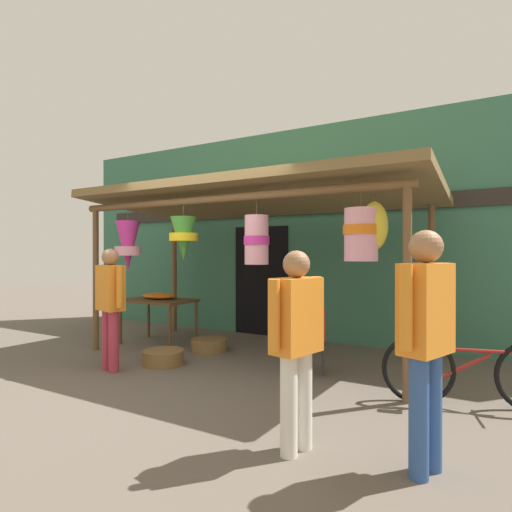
% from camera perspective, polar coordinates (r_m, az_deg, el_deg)
% --- Properties ---
extents(ground_plane, '(30.00, 30.00, 0.00)m').
position_cam_1_polar(ground_plane, '(5.47, -7.46, -15.58)').
color(ground_plane, '#60564C').
extents(shop_facade, '(9.67, 0.29, 3.70)m').
position_cam_1_polar(shop_facade, '(7.59, 4.94, 2.96)').
color(shop_facade, '#387056').
rests_on(shop_facade, ground_plane).
extents(market_stall_canopy, '(5.14, 2.34, 2.49)m').
position_cam_1_polar(market_stall_canopy, '(6.03, -1.00, 6.53)').
color(market_stall_canopy, brown).
rests_on(market_stall_canopy, ground_plane).
extents(display_table, '(1.18, 0.75, 0.74)m').
position_cam_1_polar(display_table, '(7.20, -13.17, -6.41)').
color(display_table, brown).
rests_on(display_table, ground_plane).
extents(flower_heap_on_table, '(0.61, 0.43, 0.10)m').
position_cam_1_polar(flower_heap_on_table, '(7.24, -13.13, -5.30)').
color(flower_heap_on_table, orange).
rests_on(flower_heap_on_table, display_table).
extents(folding_chair, '(0.52, 0.52, 0.84)m').
position_cam_1_polar(folding_chair, '(5.21, 6.90, -10.71)').
color(folding_chair, '#AD1E1E').
rests_on(folding_chair, ground_plane).
extents(wicker_basket_by_table, '(0.55, 0.55, 0.19)m').
position_cam_1_polar(wicker_basket_by_table, '(5.95, -12.52, -13.33)').
color(wicker_basket_by_table, brown).
rests_on(wicker_basket_by_table, ground_plane).
extents(wicker_basket_spare, '(0.55, 0.55, 0.19)m').
position_cam_1_polar(wicker_basket_spare, '(6.62, -6.41, -11.93)').
color(wicker_basket_spare, brown).
rests_on(wicker_basket_spare, ground_plane).
extents(parked_bicycle, '(1.70, 0.58, 0.92)m').
position_cam_1_polar(parked_bicycle, '(4.75, 27.60, -13.74)').
color(parked_bicycle, black).
rests_on(parked_bicycle, ground_plane).
extents(vendor_in_orange, '(0.58, 0.32, 1.56)m').
position_cam_1_polar(vendor_in_orange, '(5.69, -19.23, -5.57)').
color(vendor_in_orange, '#B23347').
rests_on(vendor_in_orange, ground_plane).
extents(customer_foreground, '(0.31, 0.58, 1.52)m').
position_cam_1_polar(customer_foreground, '(3.22, 5.53, -10.57)').
color(customer_foreground, silver).
rests_on(customer_foreground, ground_plane).
extents(shopper_by_bananas, '(0.34, 0.56, 1.66)m').
position_cam_1_polar(shopper_by_bananas, '(3.10, 22.12, -9.33)').
color(shopper_by_bananas, '#2D5193').
rests_on(shopper_by_bananas, ground_plane).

